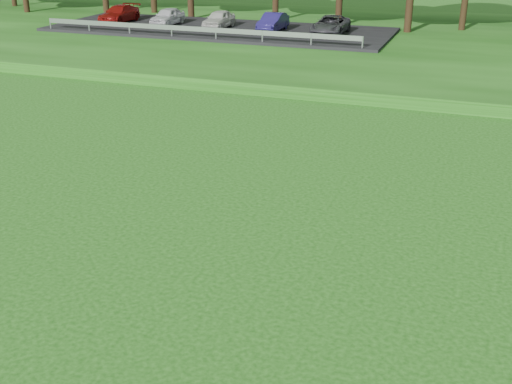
% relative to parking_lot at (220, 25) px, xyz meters
% --- Properties ---
extents(parking_lot, '(24.00, 9.00, 1.38)m').
position_rel_parking_lot_xyz_m(parking_lot, '(0.00, 0.00, 0.00)').
color(parking_lot, black).
rests_on(parking_lot, berm).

